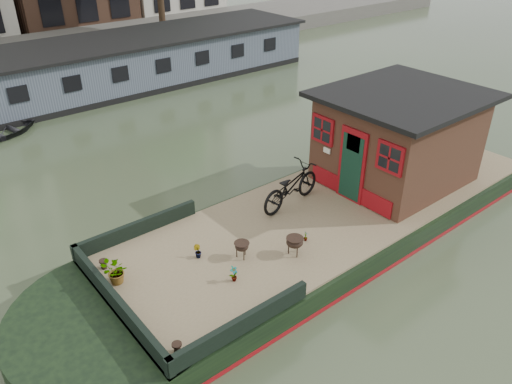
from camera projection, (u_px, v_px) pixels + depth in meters
ground at (335, 226)px, 12.78m from camera, size 120.00×120.00×0.00m
houseboat_hull at (298, 236)px, 11.92m from camera, size 14.01×4.02×0.60m
houseboat_deck at (337, 205)px, 12.47m from camera, size 11.80×3.80×0.05m
bow_bulwark at (157, 282)px, 9.60m from camera, size 3.00×4.00×0.35m
cabin at (398, 137)px, 13.04m from camera, size 4.00×3.50×2.42m
bicycle at (291, 186)px, 12.20m from camera, size 2.04×0.95×1.03m
potted_plant_a at (234, 274)px, 9.81m from camera, size 0.21×0.16×0.35m
potted_plant_b at (197, 251)px, 10.50m from camera, size 0.18×0.20×0.30m
potted_plant_c at (116, 272)px, 9.71m from camera, size 0.63×0.61×0.54m
potted_plant_e at (306, 236)px, 11.03m from camera, size 0.13×0.16×0.27m
brazier_front at (295, 246)px, 10.56m from camera, size 0.46×0.46×0.42m
brazier_rear at (242, 250)px, 10.48m from camera, size 0.40×0.40×0.37m
bollard_port at (104, 264)px, 10.21m from camera, size 0.17×0.17×0.20m
bollard_stbd at (177, 348)px, 8.27m from camera, size 0.17×0.17×0.20m
dinghy at (0, 128)px, 17.67m from camera, size 3.12×2.55×0.56m
far_houseboat at (100, 69)px, 21.73m from camera, size 20.40×4.40×2.11m
quay at (50, 52)px, 26.37m from camera, size 60.00×6.00×0.90m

